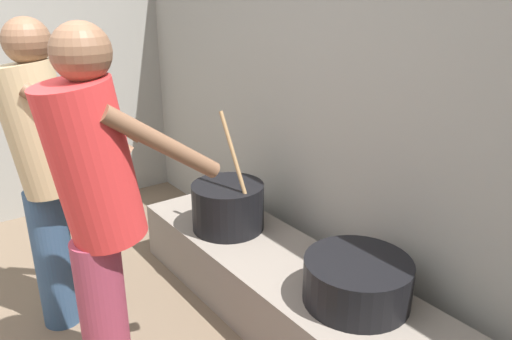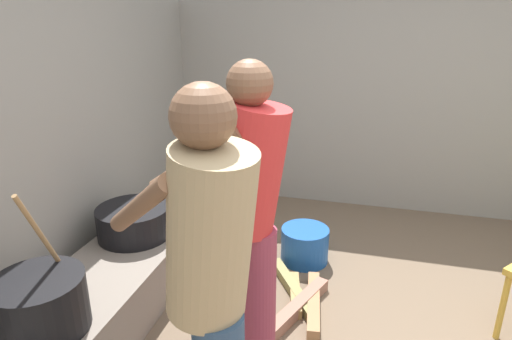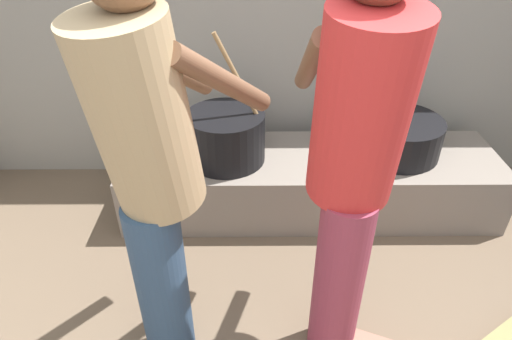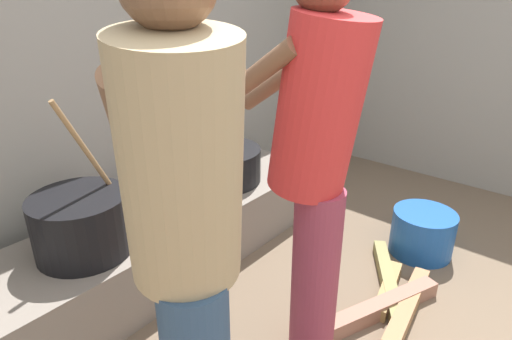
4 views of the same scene
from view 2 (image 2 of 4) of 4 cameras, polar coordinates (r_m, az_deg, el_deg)
The scene contains 9 objects.
block_enclosure_rear at distance 2.94m, azimuth -29.55°, elevation 0.26°, with size 4.98×0.20×1.99m, color gray.
block_enclosure_right at distance 4.43m, azimuth 17.35°, elevation 7.71°, with size 0.20×4.64×1.99m, color gray.
hearth_ledge at distance 2.96m, azimuth -19.47°, elevation -15.73°, with size 2.22×0.60×0.37m, color slate.
cooking_pot_main at distance 2.45m, azimuth -26.43°, elevation -15.50°, with size 0.44×0.44×0.74m.
cooking_pot_secondary at distance 3.19m, azimuth -15.77°, elevation -6.54°, with size 0.51×0.51×0.21m.
cook_in_red_shirt at distance 2.20m, azimuth -0.61°, elevation -4.20°, with size 0.34×0.68×1.66m.
cook_in_tan_shirt at distance 1.63m, azimuth -5.97°, elevation -13.80°, with size 0.65×0.74×1.65m.
bucket_blue_plastic at distance 3.49m, azimuth 6.42°, elevation -9.73°, with size 0.37×0.37×0.28m, color #194C99.
firewood_pile at distance 3.06m, azimuth 5.78°, elevation -16.65°, with size 0.90×0.47×0.08m.
Camera 2 is at (-1.96, 0.20, 1.84)m, focal length 30.44 mm.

